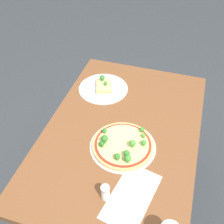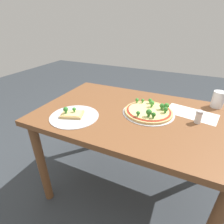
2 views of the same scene
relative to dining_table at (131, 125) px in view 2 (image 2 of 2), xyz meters
name	(u,v)px [view 2 (image 2 of 2)]	position (x,y,z in m)	size (l,w,h in m)	color
ground_plane	(127,188)	(0.00, 0.00, -0.64)	(8.00, 8.00, 0.00)	#33383D
dining_table	(131,125)	(0.00, 0.00, 0.00)	(1.22, 0.80, 0.74)	brown
pizza_tray_whole	(149,111)	(0.11, 0.04, 0.12)	(0.33, 0.33, 0.07)	silver
pizza_tray_slice	(73,115)	(-0.32, -0.21, 0.11)	(0.31, 0.31, 0.07)	silver
drinking_cup	(218,99)	(0.51, 0.32, 0.16)	(0.08, 0.08, 0.11)	white
condiment_shaker	(199,117)	(0.40, 0.04, 0.14)	(0.04, 0.04, 0.08)	silver
paper_menu	(191,113)	(0.36, 0.15, 0.10)	(0.31, 0.17, 0.00)	white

